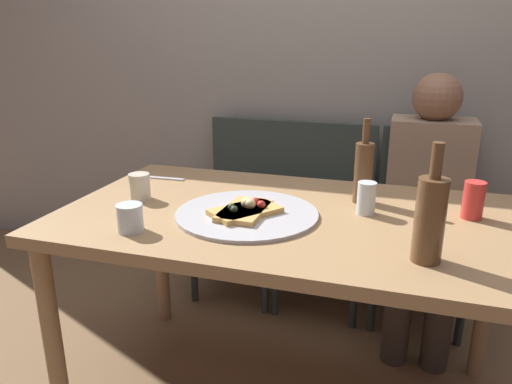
# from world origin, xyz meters

# --- Properties ---
(back_wall) EXTENTS (6.00, 0.10, 2.60)m
(back_wall) POSITION_xyz_m (0.00, 1.10, 1.30)
(back_wall) COLOR gray
(back_wall) RESTS_ON ground_plane
(dining_table) EXTENTS (1.52, 0.86, 0.76)m
(dining_table) POSITION_xyz_m (0.00, 0.00, 0.67)
(dining_table) COLOR #99754C
(dining_table) RESTS_ON ground_plane
(pizza_tray) EXTENTS (0.47, 0.47, 0.01)m
(pizza_tray) POSITION_xyz_m (-0.13, -0.06, 0.76)
(pizza_tray) COLOR #ADADB2
(pizza_tray) RESTS_ON dining_table
(pizza_slice_last) EXTENTS (0.14, 0.22, 0.05)m
(pizza_slice_last) POSITION_xyz_m (-0.13, -0.07, 0.78)
(pizza_slice_last) COLOR tan
(pizza_slice_last) RESTS_ON pizza_tray
(pizza_slice_extra) EXTENTS (0.24, 0.25, 0.05)m
(pizza_slice_extra) POSITION_xyz_m (-0.13, -0.08, 0.78)
(pizza_slice_extra) COLOR tan
(pizza_slice_extra) RESTS_ON pizza_tray
(wine_bottle) EXTENTS (0.08, 0.08, 0.32)m
(wine_bottle) POSITION_xyz_m (0.42, -0.24, 0.88)
(wine_bottle) COLOR brown
(wine_bottle) RESTS_ON dining_table
(beer_bottle) EXTENTS (0.06, 0.06, 0.30)m
(beer_bottle) POSITION_xyz_m (0.21, 0.19, 0.87)
(beer_bottle) COLOR brown
(beer_bottle) RESTS_ON dining_table
(tumbler_near) EXTENTS (0.06, 0.06, 0.11)m
(tumbler_near) POSITION_xyz_m (0.24, 0.07, 0.81)
(tumbler_near) COLOR silver
(tumbler_near) RESTS_ON dining_table
(tumbler_far) EXTENTS (0.08, 0.08, 0.08)m
(tumbler_far) POSITION_xyz_m (-0.42, -0.29, 0.80)
(tumbler_far) COLOR silver
(tumbler_far) RESTS_ON dining_table
(wine_glass) EXTENTS (0.07, 0.07, 0.09)m
(wine_glass) POSITION_xyz_m (-0.55, -0.02, 0.80)
(wine_glass) COLOR beige
(wine_glass) RESTS_ON dining_table
(soda_can) EXTENTS (0.07, 0.07, 0.12)m
(soda_can) POSITION_xyz_m (0.57, 0.13, 0.82)
(soda_can) COLOR red
(soda_can) RESTS_ON dining_table
(table_knife) EXTENTS (0.22, 0.03, 0.01)m
(table_knife) POSITION_xyz_m (-0.61, 0.24, 0.76)
(table_knife) COLOR #B7B7BC
(table_knife) RESTS_ON dining_table
(chair_left) EXTENTS (0.44, 0.44, 0.90)m
(chair_left) POSITION_xyz_m (-0.44, 0.83, 0.51)
(chair_left) COLOR #2D3833
(chair_left) RESTS_ON ground_plane
(chair_middle) EXTENTS (0.44, 0.44, 0.90)m
(chair_middle) POSITION_xyz_m (-0.00, 0.83, 0.51)
(chair_middle) COLOR #2D3833
(chair_middle) RESTS_ON ground_plane
(chair_right) EXTENTS (0.44, 0.44, 0.90)m
(chair_right) POSITION_xyz_m (0.46, 0.83, 0.51)
(chair_right) COLOR #2D3833
(chair_right) RESTS_ON ground_plane
(guest_in_sweater) EXTENTS (0.36, 0.56, 1.17)m
(guest_in_sweater) POSITION_xyz_m (0.46, 0.68, 0.64)
(guest_in_sweater) COLOR #937A60
(guest_in_sweater) RESTS_ON ground_plane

